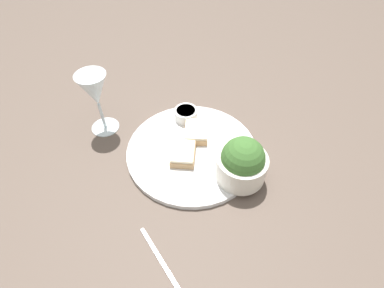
# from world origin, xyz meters

# --- Properties ---
(ground_plane) EXTENTS (4.00, 4.00, 0.00)m
(ground_plane) POSITION_xyz_m (0.00, 0.00, 0.00)
(ground_plane) COLOR brown
(dinner_plate) EXTENTS (0.33, 0.33, 0.01)m
(dinner_plate) POSITION_xyz_m (0.00, 0.00, 0.01)
(dinner_plate) COLOR white
(dinner_plate) RESTS_ON ground_plane
(salad_bowl) EXTENTS (0.12, 0.12, 0.11)m
(salad_bowl) POSITION_xyz_m (-0.01, -0.14, 0.06)
(salad_bowl) COLOR silver
(salad_bowl) RESTS_ON dinner_plate
(sauce_ramekin) EXTENTS (0.06, 0.06, 0.03)m
(sauce_ramekin) POSITION_xyz_m (0.09, 0.07, 0.03)
(sauce_ramekin) COLOR white
(sauce_ramekin) RESTS_ON dinner_plate
(cheese_toast_near) EXTENTS (0.09, 0.09, 0.03)m
(cheese_toast_near) POSITION_xyz_m (-0.03, 0.01, 0.03)
(cheese_toast_near) COLOR tan
(cheese_toast_near) RESTS_ON dinner_plate
(cheese_toast_far) EXTENTS (0.10, 0.09, 0.03)m
(cheese_toast_far) POSITION_xyz_m (0.05, 0.02, 0.03)
(cheese_toast_far) COLOR tan
(cheese_toast_far) RESTS_ON dinner_plate
(wine_glass) EXTENTS (0.08, 0.08, 0.17)m
(wine_glass) POSITION_xyz_m (-0.04, 0.25, 0.12)
(wine_glass) COLOR silver
(wine_glass) RESTS_ON ground_plane
(fork) EXTENTS (0.09, 0.18, 0.01)m
(fork) POSITION_xyz_m (-0.27, -0.10, 0.00)
(fork) COLOR silver
(fork) RESTS_ON ground_plane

